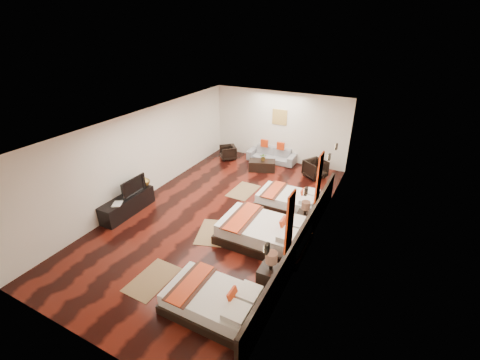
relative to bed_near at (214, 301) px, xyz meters
The scene contains 30 objects.
floor 3.55m from the bed_near, 118.56° to the left, with size 5.50×9.50×0.01m, color black.
ceiling 4.37m from the bed_near, 118.56° to the left, with size 5.50×9.50×0.01m, color white.
back_wall 8.12m from the bed_near, 102.16° to the left, with size 5.50×0.01×2.80m, color silver.
left_wall 5.55m from the bed_near, 144.99° to the left, with size 0.01×9.50×2.80m, color silver.
right_wall 3.48m from the bed_near, 71.27° to the left, with size 0.01×9.50×2.80m, color silver.
headboard_panel 2.53m from the bed_near, 66.29° to the left, with size 0.08×6.60×0.90m, color black.
bed_near is the anchor object (origin of this frame).
bed_mid 2.49m from the bed_near, 89.89° to the left, with size 2.30×1.44×0.88m.
bed_far 4.45m from the bed_near, 90.01° to the left, with size 1.88×1.18×0.72m.
nightstand_a 1.32m from the bed_near, 55.16° to the left, with size 0.48×0.48×0.95m.
nightstand_b 3.61m from the bed_near, 78.01° to the left, with size 0.44×0.44×0.87m.
jute_mat_near 1.70m from the bed_near, behind, with size 0.75×1.20×0.01m, color olive.
jute_mat_mid 2.65m from the bed_near, 122.55° to the left, with size 0.75×1.20×0.01m, color olive.
jute_mat_far 5.04m from the bed_near, 109.99° to the left, with size 0.75×1.20×0.01m, color olive.
tv_console 4.62m from the bed_near, 155.16° to the left, with size 0.50×1.80×0.55m, color black.
tv 4.71m from the bed_near, 152.48° to the left, with size 0.93×0.12×0.53m, color black.
book 4.44m from the bed_near, 161.09° to the left, with size 0.25×0.34×0.03m, color black.
figurine 5.03m from the bed_near, 146.89° to the left, with size 0.35×0.35×0.36m, color brown.
sofa 7.78m from the bed_near, 103.63° to the left, with size 1.96×0.77×0.57m, color gray.
armchair_left 7.82m from the bed_near, 117.06° to the left, with size 0.61×0.63×0.57m, color black.
armchair_right 6.93m from the bed_near, 88.87° to the left, with size 0.70×0.72×0.65m, color black.
coffee_table 6.81m from the bed_near, 105.61° to the left, with size 1.00×0.50×0.40m, color black.
table_plant 6.84m from the bed_near, 105.26° to the left, with size 0.27×0.23×0.29m, color #2A6220.
orange_panel_a 2.15m from the bed_near, 49.50° to the left, with size 0.04×0.40×1.30m, color #D86014.
orange_panel_b 3.85m from the bed_near, 73.12° to the left, with size 0.04×0.40×1.30m, color #D86014.
sconce_near 1.89m from the bed_near, ahead, with size 0.07×0.12×0.18m.
sconce_mid 2.99m from the bed_near, 66.40° to the left, with size 0.07×0.12×0.18m.
sconce_far 4.89m from the bed_near, 77.38° to the left, with size 0.07×0.12×0.18m.
sconce_lounge 5.73m from the bed_near, 79.43° to the left, with size 0.07×0.12×0.18m.
gold_artwork 8.17m from the bed_near, 102.19° to the left, with size 0.60×0.04×0.60m, color #AD873F.
Camera 1 is at (4.22, -6.93, 5.21)m, focal length 23.91 mm.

